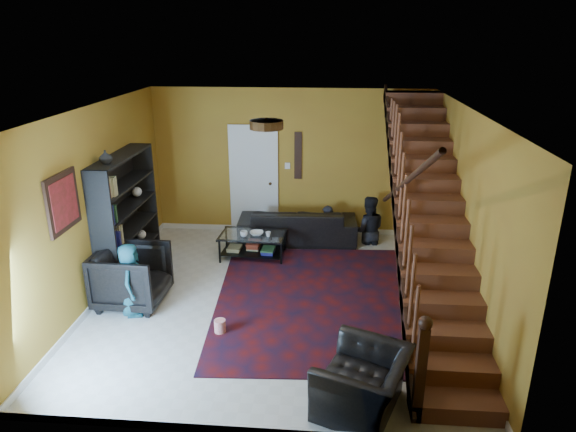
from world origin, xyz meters
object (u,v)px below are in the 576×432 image
at_px(sofa, 298,225).
at_px(armchair_right, 363,382).
at_px(bookshelf, 127,220).
at_px(armchair_left, 132,276).
at_px(coffee_table, 253,244).

xyz_separation_m(sofa, armchair_right, (0.98, -4.55, -0.00)).
distance_m(sofa, armchair_right, 4.65).
bearing_deg(sofa, bookshelf, 31.07).
distance_m(bookshelf, armchair_right, 4.61).
height_order(bookshelf, sofa, bookshelf).
bearing_deg(armchair_right, sofa, -146.22).
bearing_deg(armchair_left, armchair_right, -119.42).
distance_m(armchair_left, armchair_right, 3.76).
bearing_deg(bookshelf, armchair_left, -68.15).
bearing_deg(coffee_table, sofa, 47.96).
relative_size(sofa, armchair_right, 2.25).
xyz_separation_m(bookshelf, armchair_left, (0.35, -0.89, -0.53)).
distance_m(sofa, coffee_table, 1.10).
xyz_separation_m(sofa, armchair_left, (-2.23, -2.59, 0.11)).
bearing_deg(bookshelf, armchair_right, -38.67).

